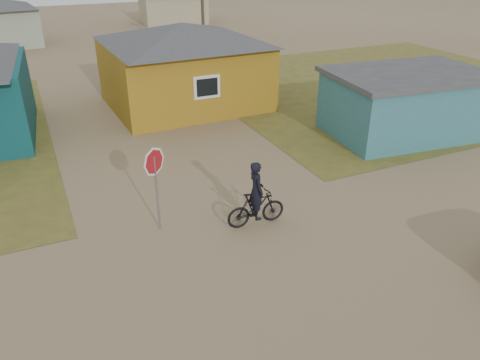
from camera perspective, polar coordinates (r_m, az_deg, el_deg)
name	(u,v)px	position (r m, az deg, el deg)	size (l,w,h in m)	color
ground	(277,285)	(11.26, 4.58, -12.68)	(120.00, 120.00, 0.00)	#8F7652
grass_ne	(383,83)	(28.46, 17.06, 11.21)	(20.00, 18.00, 0.00)	olive
house_yellow	(184,64)	(23.15, -6.85, 13.87)	(7.72, 6.76, 3.90)	#9C7018
shed_turquoise	(406,103)	(20.57, 19.56, 8.86)	(6.71, 4.93, 2.60)	#38747C
house_beige_east	(172,3)	(49.91, -8.24, 20.58)	(6.95, 6.05, 3.60)	tan
stop_sign	(155,170)	(12.54, -10.34, 1.18)	(0.79, 0.21, 2.46)	gray
cyclist	(256,203)	(13.04, 1.98, -2.76)	(1.74, 0.64, 1.94)	black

